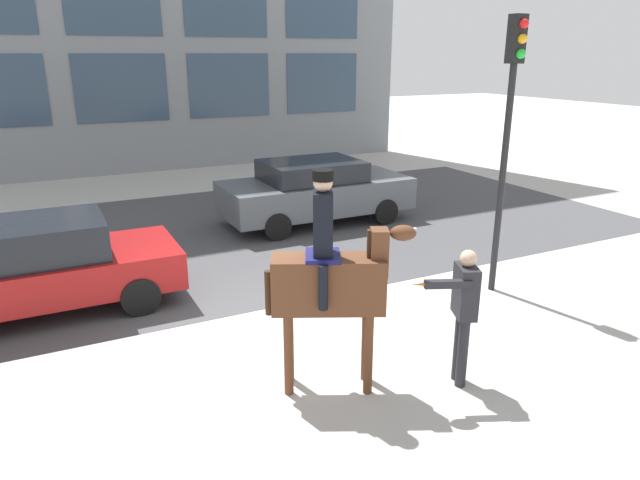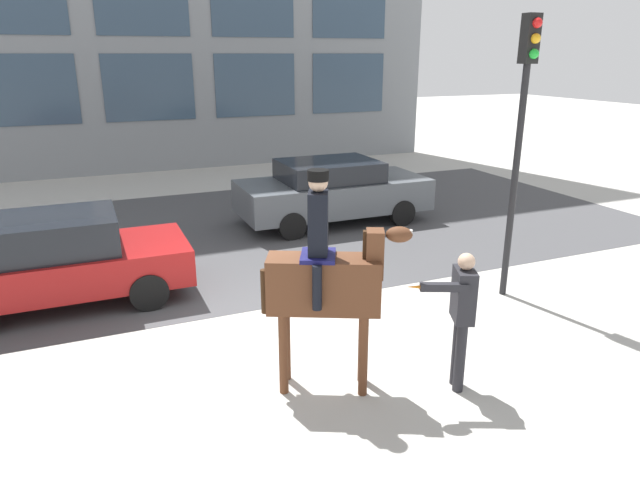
% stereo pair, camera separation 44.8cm
% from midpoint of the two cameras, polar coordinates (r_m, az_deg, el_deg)
% --- Properties ---
extents(ground_plane, '(80.00, 80.00, 0.00)m').
position_cam_midpoint_polar(ground_plane, '(8.87, -6.77, -8.34)').
color(ground_plane, '#B2AFA8').
extents(road_surface, '(21.06, 8.50, 0.01)m').
position_cam_midpoint_polar(road_surface, '(13.14, -13.90, 0.18)').
color(road_surface, '#444447').
rests_on(road_surface, ground_plane).
extents(mounted_horse_lead, '(1.64, 1.00, 2.72)m').
position_cam_midpoint_polar(mounted_horse_lead, '(6.66, -0.82, -3.89)').
color(mounted_horse_lead, '#59331E').
rests_on(mounted_horse_lead, ground_plane).
extents(pedestrian_bystander, '(0.91, 0.45, 1.76)m').
position_cam_midpoint_polar(pedestrian_bystander, '(7.05, 12.38, -6.58)').
color(pedestrian_bystander, '#232328').
rests_on(pedestrian_bystander, ground_plane).
extents(street_car_near_lane, '(3.99, 1.85, 1.49)m').
position_cam_midpoint_polar(street_car_near_lane, '(10.06, -26.91, -2.28)').
color(street_car_near_lane, maroon).
rests_on(street_car_near_lane, ground_plane).
extents(street_car_far_lane, '(4.53, 2.04, 1.52)m').
position_cam_midpoint_polar(street_car_far_lane, '(13.81, -1.43, 4.98)').
color(street_car_far_lane, '#51565B').
rests_on(street_car_far_lane, ground_plane).
extents(traffic_light, '(0.24, 0.29, 4.51)m').
position_cam_midpoint_polar(traffic_light, '(9.68, 17.13, 11.75)').
color(traffic_light, black).
rests_on(traffic_light, ground_plane).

